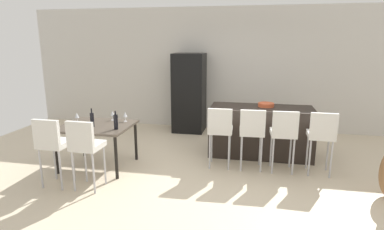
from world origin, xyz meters
TOP-DOWN VIEW (x-y plane):
  - ground_plane at (0.00, 0.00)m, footprint 10.00×10.00m
  - back_wall at (0.00, 2.69)m, footprint 10.00×0.12m
  - kitchen_island at (0.77, 0.88)m, footprint 1.88×0.78m
  - bar_chair_left at (0.09, 0.11)m, footprint 0.41×0.41m
  - bar_chair_middle at (0.61, 0.11)m, footprint 0.42×0.42m
  - bar_chair_right at (1.12, 0.11)m, footprint 0.42×0.42m
  - bar_chair_far at (1.69, 0.11)m, footprint 0.41×0.41m
  - dining_table at (-1.96, -0.25)m, footprint 1.16×0.96m
  - dining_chair_near at (-2.22, -1.09)m, footprint 0.41×0.41m
  - dining_chair_far at (-1.70, -1.09)m, footprint 0.41×0.41m
  - wine_bottle_inner at (-1.97, -0.37)m, footprint 0.06×0.06m
  - wine_bottle_corner at (-1.53, -0.44)m, footprint 0.07×0.07m
  - wine_glass_left at (-2.37, -0.17)m, footprint 0.07×0.07m
  - wine_glass_middle at (-1.84, 0.11)m, footprint 0.07×0.07m
  - wine_glass_right at (-1.58, 0.06)m, footprint 0.07×0.07m
  - refrigerator at (-0.89, 2.25)m, footprint 0.72×0.68m
  - fruit_bowl at (0.85, 0.96)m, footprint 0.30×0.30m

SIDE VIEW (x-z plane):
  - ground_plane at x=0.00m, z-range 0.00..0.00m
  - kitchen_island at x=0.77m, z-range 0.00..0.92m
  - dining_table at x=-1.96m, z-range 0.30..1.04m
  - bar_chair_left at x=0.09m, z-range 0.17..1.22m
  - bar_chair_middle at x=0.61m, z-range 0.17..1.22m
  - bar_chair_right at x=1.12m, z-range 0.17..1.22m
  - bar_chair_far at x=1.69m, z-range 0.17..1.22m
  - dining_chair_near at x=-2.22m, z-range 0.17..1.22m
  - dining_chair_far at x=-1.70m, z-range 0.17..1.22m
  - wine_bottle_inner at x=-1.97m, z-range 0.71..1.02m
  - wine_bottle_corner at x=-1.53m, z-range 0.71..1.01m
  - wine_glass_left at x=-2.37m, z-range 0.78..0.95m
  - wine_glass_middle at x=-1.84m, z-range 0.78..0.95m
  - wine_glass_right at x=-1.58m, z-range 0.78..0.95m
  - refrigerator at x=-0.89m, z-range 0.00..1.84m
  - fruit_bowl at x=0.85m, z-range 0.92..0.99m
  - back_wall at x=0.00m, z-range 0.00..2.90m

